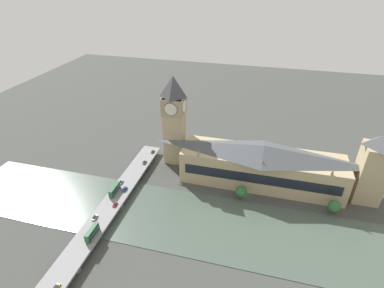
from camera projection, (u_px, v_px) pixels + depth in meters
The scene contains 17 objects.
ground_plane at pixel (245, 195), 195.40m from camera, with size 600.00×600.00×0.00m, color #424442.
river_water at pixel (239, 230), 169.32m from camera, with size 50.53×360.00×0.30m, color #47564C.
parliament_hall at pixel (261, 165), 199.90m from camera, with size 27.56×106.79×29.63m.
clock_tower at pixel (174, 118), 213.24m from camera, with size 15.06×15.06×66.74m.
victoria_tower at pixel (373, 169), 181.47m from camera, with size 15.87×15.87×50.17m.
road_bridge at pixel (113, 202), 184.42m from camera, with size 133.07×13.37×4.63m.
double_decker_bus_lead at pixel (92, 232), 158.75m from camera, with size 10.94×2.60×5.00m.
double_decker_bus_mid at pixel (115, 189), 189.38m from camera, with size 11.59×2.49×4.81m.
car_northbound_lead at pixel (56, 288), 133.62m from camera, with size 4.30×1.82×1.36m.
car_northbound_mid at pixel (95, 217), 170.84m from camera, with size 4.52×1.76×1.48m.
car_northbound_tail at pixel (125, 189), 192.66m from camera, with size 4.55×1.93×1.49m.
car_southbound_lead at pixel (121, 182), 198.91m from camera, with size 4.52×1.81×1.36m.
car_southbound_mid at pixel (153, 152), 231.65m from camera, with size 4.13×1.74×1.33m.
car_southbound_tail at pixel (144, 162), 219.02m from camera, with size 4.41×1.75×1.44m.
car_southbound_extra at pixel (115, 204), 180.29m from camera, with size 3.97×1.77×1.33m.
tree_embankment_near at pixel (241, 192), 189.81m from camera, with size 7.26×7.26×9.36m.
tree_embankment_mid at pixel (334, 206), 177.86m from camera, with size 7.22×7.22×9.73m.
Camera 1 is at (-154.55, -4.66, 128.84)m, focal length 28.00 mm.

